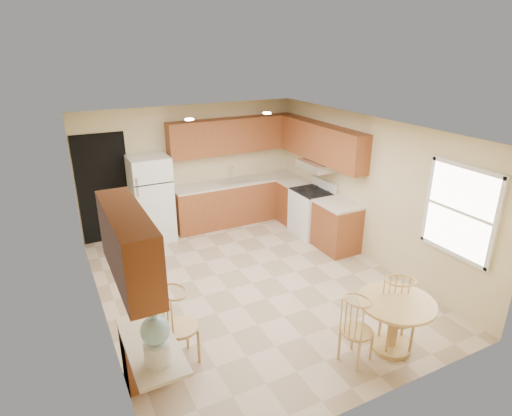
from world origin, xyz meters
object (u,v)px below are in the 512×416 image
refrigerator (151,199)px  water_crock (156,339)px  chair_desk (182,323)px  chair_table_a (362,327)px  chair_table_b (404,312)px  dining_table (394,318)px  stove (312,212)px

refrigerator → water_crock: bearing=-103.4°
water_crock → chair_desk: bearing=57.6°
chair_table_a → chair_desk: size_ratio=0.88×
refrigerator → chair_table_b: bearing=-68.2°
chair_table_a → dining_table: bearing=78.2°
stove → dining_table: (-1.05, -3.38, -0.01)m
refrigerator → chair_desk: refrigerator is taller
chair_table_b → water_crock: bearing=19.4°
water_crock → chair_table_a: bearing=-5.8°
chair_desk → water_crock: size_ratio=1.69×
chair_desk → water_crock: bearing=-40.1°
chair_table_a → stove: bearing=138.9°
dining_table → chair_table_b: chair_table_b is taller
chair_desk → refrigerator: bearing=163.0°
chair_table_a → water_crock: water_crock is taller
chair_table_a → chair_desk: chair_desk is taller
water_crock → refrigerator: bearing=76.6°
chair_table_a → chair_desk: (-1.87, 0.95, 0.07)m
refrigerator → water_crock: size_ratio=2.86×
dining_table → chair_desk: (-2.42, 0.91, 0.14)m
chair_table_b → chair_table_a: bearing=20.2°
chair_table_b → chair_desk: chair_desk is taller
dining_table → chair_table_b: size_ratio=1.00×
water_crock → dining_table: bearing=-3.9°
refrigerator → dining_table: refrigerator is taller
dining_table → stove: bearing=72.7°
refrigerator → stove: refrigerator is taller
chair_table_a → refrigerator: bearing=179.3°
stove → water_crock: size_ratio=1.88×
refrigerator → dining_table: size_ratio=1.77×
stove → chair_desk: 4.27m
refrigerator → dining_table: (1.82, -4.60, -0.37)m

